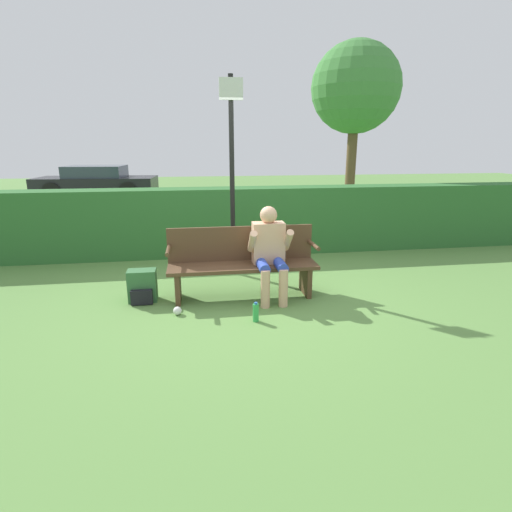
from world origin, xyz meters
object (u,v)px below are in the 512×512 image
at_px(park_bench, 242,262).
at_px(person_seated, 270,249).
at_px(backpack, 142,287).
at_px(tree, 356,89).
at_px(water_bottle, 256,312).
at_px(signpost, 232,168).
at_px(parked_car, 97,182).

relative_size(park_bench, person_seated, 1.62).
bearing_deg(park_bench, person_seated, -20.36).
relative_size(backpack, tree, 0.10).
bearing_deg(backpack, park_bench, 1.19).
bearing_deg(person_seated, backpack, 176.52).
bearing_deg(tree, water_bottle, -120.09).
xyz_separation_m(person_seated, tree, (2.91, 4.81, 2.49)).
xyz_separation_m(signpost, tree, (3.27, 3.76, 1.56)).
xyz_separation_m(water_bottle, signpost, (-0.08, 1.75, 1.46)).
bearing_deg(park_bench, backpack, -178.81).
distance_m(person_seated, tree, 6.15).
xyz_separation_m(park_bench, backpack, (-1.26, -0.03, -0.26)).
distance_m(water_bottle, signpost, 2.28).
relative_size(signpost, tree, 0.67).
distance_m(parked_car, tree, 9.60).
xyz_separation_m(person_seated, water_bottle, (-0.28, -0.70, -0.53)).
distance_m(backpack, parked_car, 10.79).
distance_m(park_bench, person_seated, 0.40).
distance_m(backpack, tree, 7.14).
relative_size(park_bench, signpost, 0.67).
relative_size(park_bench, water_bottle, 8.35).
relative_size(person_seated, tree, 0.28).
relative_size(backpack, signpost, 0.14).
distance_m(person_seated, water_bottle, 0.93).
height_order(signpost, parked_car, signpost).
distance_m(backpack, water_bottle, 1.53).
distance_m(backpack, signpost, 2.07).
relative_size(park_bench, tree, 0.45).
height_order(park_bench, parked_car, parked_car).
height_order(person_seated, signpost, signpost).
height_order(backpack, tree, tree).
bearing_deg(parked_car, tree, -33.82).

